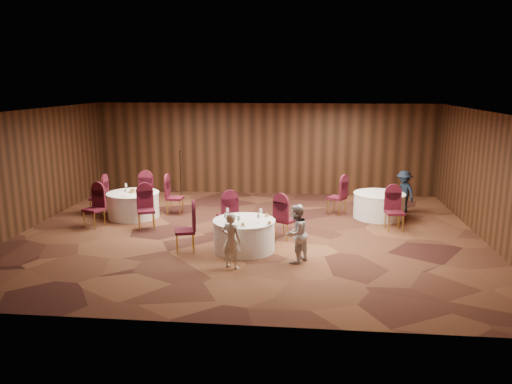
# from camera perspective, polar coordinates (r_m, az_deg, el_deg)

# --- Properties ---
(ground) EXTENTS (12.00, 12.00, 0.00)m
(ground) POSITION_cam_1_polar(r_m,az_deg,el_deg) (13.17, -0.96, -4.85)
(ground) COLOR black
(ground) RESTS_ON ground
(room_shell) EXTENTS (12.00, 12.00, 12.00)m
(room_shell) POSITION_cam_1_polar(r_m,az_deg,el_deg) (12.72, -0.99, 3.63)
(room_shell) COLOR silver
(room_shell) RESTS_ON ground
(table_main) EXTENTS (1.47, 1.47, 0.74)m
(table_main) POSITION_cam_1_polar(r_m,az_deg,el_deg) (11.85, -1.36, -4.93)
(table_main) COLOR white
(table_main) RESTS_ON ground
(table_left) EXTENTS (1.52, 1.52, 0.74)m
(table_left) POSITION_cam_1_polar(r_m,az_deg,el_deg) (15.16, -13.83, -1.42)
(table_left) COLOR white
(table_left) RESTS_ON ground
(table_right) EXTENTS (1.50, 1.50, 0.74)m
(table_right) POSITION_cam_1_polar(r_m,az_deg,el_deg) (15.09, 13.87, -1.48)
(table_right) COLOR white
(table_right) RESTS_ON ground
(chairs_main) EXTENTS (3.01, 2.12, 1.00)m
(chairs_main) POSITION_cam_1_polar(r_m,az_deg,el_deg) (12.51, -2.56, -3.40)
(chairs_main) COLOR #3A0B18
(chairs_main) RESTS_ON ground
(chairs_left) EXTENTS (2.83, 2.98, 1.00)m
(chairs_left) POSITION_cam_1_polar(r_m,az_deg,el_deg) (15.10, -13.90, -0.99)
(chairs_left) COLOR #3A0B18
(chairs_left) RESTS_ON ground
(chairs_right) EXTENTS (2.08, 2.28, 1.00)m
(chairs_right) POSITION_cam_1_polar(r_m,az_deg,el_deg) (14.58, 12.24, -1.39)
(chairs_right) COLOR #3A0B18
(chairs_right) RESTS_ON ground
(tabletop_main) EXTENTS (1.17, 1.00, 0.22)m
(tabletop_main) POSITION_cam_1_polar(r_m,az_deg,el_deg) (11.61, -0.71, -2.89)
(tabletop_main) COLOR silver
(tabletop_main) RESTS_ON table_main
(tabletop_left) EXTENTS (0.82, 0.82, 0.22)m
(tabletop_left) POSITION_cam_1_polar(r_m,az_deg,el_deg) (15.05, -13.88, 0.22)
(tabletop_left) COLOR silver
(tabletop_left) RESTS_ON table_left
(tabletop_right) EXTENTS (0.08, 0.08, 0.22)m
(tabletop_right) POSITION_cam_1_polar(r_m,az_deg,el_deg) (14.73, 14.98, 0.20)
(tabletop_right) COLOR silver
(tabletop_right) RESTS_ON table_right
(mic_stand) EXTENTS (0.24, 0.24, 1.65)m
(mic_stand) POSITION_cam_1_polar(r_m,az_deg,el_deg) (17.27, -8.59, 0.86)
(mic_stand) COLOR black
(mic_stand) RESTS_ON ground
(woman_a) EXTENTS (0.53, 0.44, 1.23)m
(woman_a) POSITION_cam_1_polar(r_m,az_deg,el_deg) (10.68, -2.83, -5.56)
(woman_a) COLOR silver
(woman_a) RESTS_ON ground
(woman_b) EXTENTS (0.77, 0.81, 1.32)m
(woman_b) POSITION_cam_1_polar(r_m,az_deg,el_deg) (11.02, 4.59, -4.78)
(woman_b) COLOR silver
(woman_b) RESTS_ON ground
(man_c) EXTENTS (0.85, 0.96, 1.29)m
(man_c) POSITION_cam_1_polar(r_m,az_deg,el_deg) (15.88, 16.52, 0.05)
(man_c) COLOR black
(man_c) RESTS_ON ground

